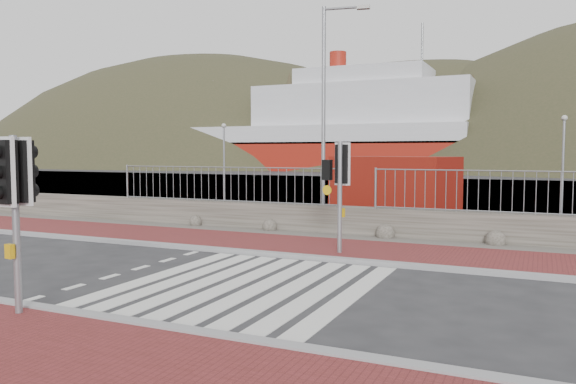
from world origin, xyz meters
The scene contains 17 objects.
ground centered at (0.00, 0.00, 0.00)m, with size 220.00×220.00×0.00m, color #28282B.
sidewalk_near centered at (0.00, -5.00, 0.04)m, with size 40.00×4.00×0.08m, color maroon.
sidewalk_far centered at (0.00, 4.50, 0.04)m, with size 40.00×3.00×0.08m, color maroon.
kerb_near centered at (0.00, -3.00, 0.05)m, with size 40.00×0.25×0.12m, color gray.
kerb_far centered at (0.00, 3.00, 0.05)m, with size 40.00×0.25×0.12m, color gray.
zebra_crossing centered at (0.00, 0.00, 0.01)m, with size 4.62×5.60×0.01m.
gravel_strip centered at (0.00, 6.50, 0.03)m, with size 40.00×1.50×0.06m, color #59544C.
stone_wall centered at (0.00, 7.30, 0.45)m, with size 40.00×0.60×0.90m, color #4C473E.
railing centered at (0.00, 7.15, 1.82)m, with size 18.07×0.07×1.22m.
quay centered at (0.00, 27.90, 0.00)m, with size 120.00×40.00×0.50m, color #4C4C4F.
water centered at (0.00, 62.90, 0.00)m, with size 220.00×50.00×0.05m, color #3F4C54.
ferry centered at (-24.65, 67.90, 5.36)m, with size 50.00×16.00×20.00m.
hills_backdrop centered at (6.74, 87.90, -23.05)m, with size 254.00×90.00×100.00m.
traffic_signal_near centered at (-2.27, -3.36, 2.08)m, with size 0.43×0.28×2.89m.
traffic_signal_far centered at (0.56, 3.84, 2.09)m, with size 0.70×0.29×2.89m.
streetlight centered at (-1.35, 8.12, 4.17)m, with size 1.57×0.42×7.41m.
shipping_container centered at (-1.09, 16.22, 1.21)m, with size 5.81×2.42×2.42m, color maroon.
Camera 1 is at (5.23, -9.56, 2.62)m, focal length 35.00 mm.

